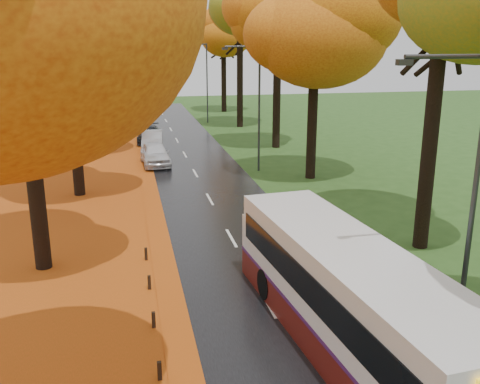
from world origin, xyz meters
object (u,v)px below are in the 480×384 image
object	(u,v)px
streetlamp_mid	(255,99)
car_dark	(149,134)
streetlamp_near	(466,189)
car_white	(155,154)
streetlamp_far	(205,77)
car_silver	(152,140)
bus	(349,296)

from	to	relation	value
streetlamp_mid	car_dark	size ratio (longest dim) A/B	1.73
streetlamp_near	car_white	distance (m)	26.05
streetlamp_far	car_white	distance (m)	20.42
streetlamp_mid	streetlamp_far	world-z (taller)	same
car_silver	car_dark	distance (m)	3.31
streetlamp_far	car_white	bearing A→B (deg)	-108.31
streetlamp_far	streetlamp_near	bearing A→B (deg)	-90.00
streetlamp_near	streetlamp_mid	xyz separation A→B (m)	(0.00, 22.00, 0.00)
streetlamp_near	car_white	size ratio (longest dim) A/B	1.79
streetlamp_mid	car_white	distance (m)	7.98
car_white	car_silver	size ratio (longest dim) A/B	1.01
streetlamp_far	bus	bearing A→B (deg)	-93.28
streetlamp_mid	bus	distance (m)	21.37
streetlamp_mid	car_dark	xyz separation A→B (m)	(-6.30, 11.67, -4.00)
car_white	car_silver	xyz separation A→B (m)	(0.11, 5.39, -0.03)
streetlamp_far	car_dark	world-z (taller)	streetlamp_far
car_silver	car_dark	world-z (taller)	car_silver
bus	car_dark	world-z (taller)	bus
streetlamp_near	car_silver	distance (m)	31.24
streetlamp_mid	car_silver	distance (m)	11.13
car_silver	car_dark	xyz separation A→B (m)	(-0.11, 3.30, -0.06)
car_dark	car_white	bearing A→B (deg)	-85.43
streetlamp_mid	car_silver	world-z (taller)	streetlamp_mid
streetlamp_near	streetlamp_mid	distance (m)	22.00
car_silver	streetlamp_far	bearing A→B (deg)	70.15
bus	streetlamp_near	bearing A→B (deg)	-27.34
car_silver	car_dark	size ratio (longest dim) A/B	0.96
bus	car_silver	xyz separation A→B (m)	(-3.72, 29.35, -0.81)
streetlamp_near	bus	size ratio (longest dim) A/B	0.70
streetlamp_mid	streetlamp_near	bearing A→B (deg)	-90.00
streetlamp_near	bus	world-z (taller)	streetlamp_near
streetlamp_near	bus	distance (m)	4.11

